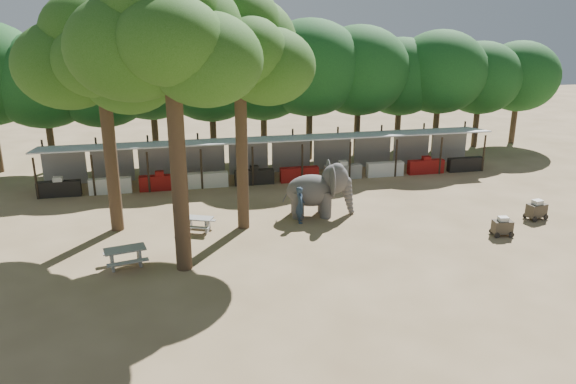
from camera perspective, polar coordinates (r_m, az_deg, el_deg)
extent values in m
plane|color=brown|center=(22.79, 5.15, -8.47)|extent=(100.00, 100.00, 0.00)
cube|color=#AFB1B7|center=(34.85, -1.49, 5.40)|extent=(28.00, 2.99, 0.39)
cylinder|color=#2D2319|center=(33.91, -22.45, 1.38)|extent=(0.12, 0.12, 2.40)
cylinder|color=#2D2319|center=(36.42, -21.80, 2.88)|extent=(0.12, 0.12, 2.80)
cube|color=black|center=(34.35, -22.23, 0.30)|extent=(2.38, 0.50, 0.90)
cube|color=gray|center=(36.47, -21.74, 2.25)|extent=(2.52, 0.12, 2.00)
cylinder|color=#2D2319|center=(33.49, -17.75, 1.71)|extent=(0.12, 0.12, 2.40)
cylinder|color=#2D2319|center=(36.04, -17.42, 3.20)|extent=(0.12, 0.12, 2.80)
cube|color=silver|center=(33.94, -17.59, 0.61)|extent=(2.38, 0.50, 0.90)
cube|color=gray|center=(36.09, -17.36, 2.56)|extent=(2.52, 0.12, 2.00)
cylinder|color=#2D2319|center=(33.31, -12.96, 2.03)|extent=(0.12, 0.12, 2.40)
cylinder|color=#2D2319|center=(35.87, -12.96, 3.50)|extent=(0.12, 0.12, 2.80)
cube|color=maroon|center=(33.76, -12.87, 0.92)|extent=(2.38, 0.50, 0.90)
cube|color=gray|center=(35.92, -12.92, 2.87)|extent=(2.52, 0.12, 2.00)
cylinder|color=#2D2319|center=(33.36, -8.15, 2.34)|extent=(0.12, 0.12, 2.40)
cylinder|color=#2D2319|center=(35.91, -8.49, 3.79)|extent=(0.12, 0.12, 2.80)
cube|color=silver|center=(33.81, -8.13, 1.23)|extent=(2.38, 0.50, 0.90)
cube|color=gray|center=(35.97, -8.46, 3.15)|extent=(2.52, 0.12, 2.00)
cylinder|color=#2D2319|center=(33.65, -3.39, 2.63)|extent=(0.12, 0.12, 2.40)
cylinder|color=#2D2319|center=(36.18, -4.06, 4.05)|extent=(0.12, 0.12, 2.80)
cube|color=black|center=(34.09, -3.44, 1.52)|extent=(2.38, 0.50, 0.90)
cube|color=gray|center=(36.23, -4.03, 3.42)|extent=(2.52, 0.12, 2.00)
cylinder|color=#2D2319|center=(34.16, 1.26, 2.90)|extent=(0.12, 0.12, 2.40)
cylinder|color=#2D2319|center=(36.66, 0.29, 4.28)|extent=(0.12, 0.12, 2.80)
cube|color=maroon|center=(34.60, 1.15, 1.80)|extent=(2.38, 0.50, 0.90)
cube|color=gray|center=(36.71, 0.30, 3.66)|extent=(2.52, 0.12, 2.00)
cylinder|color=#2D2319|center=(34.89, 5.74, 3.14)|extent=(0.12, 0.12, 2.40)
cylinder|color=#2D2319|center=(37.34, 4.50, 4.49)|extent=(0.12, 0.12, 2.80)
cube|color=gray|center=(35.32, 5.58, 2.06)|extent=(2.38, 0.50, 0.90)
cube|color=gray|center=(37.39, 4.51, 3.87)|extent=(2.52, 0.12, 2.00)
cylinder|color=#2D2319|center=(35.83, 10.02, 3.35)|extent=(0.12, 0.12, 2.40)
cylinder|color=#2D2319|center=(38.22, 8.55, 4.66)|extent=(0.12, 0.12, 2.80)
cube|color=silver|center=(36.24, 9.81, 2.30)|extent=(2.38, 0.50, 0.90)
cube|color=gray|center=(38.26, 8.54, 4.06)|extent=(2.52, 0.12, 2.00)
cylinder|color=#2D2319|center=(36.95, 14.06, 3.53)|extent=(0.12, 0.12, 2.40)
cylinder|color=#2D2319|center=(39.27, 12.39, 4.80)|extent=(0.12, 0.12, 2.80)
cube|color=maroon|center=(37.36, 13.81, 2.51)|extent=(2.38, 0.50, 0.90)
cube|color=gray|center=(39.32, 12.38, 4.21)|extent=(2.52, 0.12, 2.00)
cylinder|color=#2D2319|center=(38.25, 17.85, 3.68)|extent=(0.12, 0.12, 2.40)
cylinder|color=#2D2319|center=(40.49, 16.02, 4.91)|extent=(0.12, 0.12, 2.80)
cube|color=black|center=(38.64, 17.57, 2.70)|extent=(2.38, 0.50, 0.90)
cube|color=gray|center=(40.54, 16.01, 4.35)|extent=(2.52, 0.12, 2.00)
cylinder|color=#332316|center=(27.14, -17.76, 5.41)|extent=(0.60, 0.60, 9.20)
cone|color=#332316|center=(26.58, -18.73, 15.11)|extent=(0.57, 0.57, 2.88)
ellipsoid|color=#17470C|center=(27.14, -21.36, 11.95)|extent=(4.80, 4.80, 3.94)
ellipsoid|color=#17470C|center=(26.01, -15.80, 11.38)|extent=(4.20, 4.20, 3.44)
ellipsoid|color=#17470C|center=(27.69, -17.91, 13.65)|extent=(5.20, 5.20, 4.26)
ellipsoid|color=#17470C|center=(25.35, -18.79, 12.55)|extent=(3.80, 3.80, 3.12)
ellipsoid|color=#17470C|center=(26.81, -19.35, 15.11)|extent=(4.40, 4.40, 3.61)
cylinder|color=#332316|center=(21.99, -11.22, 4.70)|extent=(0.64, 0.64, 10.40)
cone|color=#332316|center=(21.42, -12.10, 18.35)|extent=(0.61, 0.61, 3.25)
ellipsoid|color=#17470C|center=(21.79, -15.62, 13.97)|extent=(4.80, 4.80, 3.94)
ellipsoid|color=#17470C|center=(20.94, -8.36, 13.19)|extent=(4.20, 4.20, 3.44)
ellipsoid|color=#17470C|center=(22.53, -11.44, 15.92)|extent=(5.20, 5.20, 4.26)
ellipsoid|color=#17470C|center=(20.14, -11.83, 14.81)|extent=(3.80, 3.80, 3.12)
ellipsoid|color=#17470C|center=(21.62, -12.91, 17.87)|extent=(4.40, 4.40, 3.61)
cylinder|color=#332316|center=(26.18, -4.77, 6.22)|extent=(0.56, 0.56, 9.60)
cone|color=#332316|center=(25.62, -5.06, 16.78)|extent=(0.53, 0.53, 3.00)
ellipsoid|color=#17470C|center=(25.86, -8.22, 13.48)|extent=(4.80, 4.80, 3.94)
ellipsoid|color=#17470C|center=(25.32, -2.01, 12.65)|extent=(4.20, 4.20, 3.44)
ellipsoid|color=#17470C|center=(26.77, -4.88, 15.04)|extent=(5.20, 5.20, 4.26)
ellipsoid|color=#17470C|center=(24.39, -4.59, 14.04)|extent=(3.80, 3.80, 3.12)
ellipsoid|color=#17470C|center=(25.79, -5.81, 16.68)|extent=(4.40, 4.40, 3.61)
cylinder|color=#332316|center=(40.67, -26.74, 4.40)|extent=(0.44, 0.44, 3.74)
cylinder|color=#332316|center=(39.94, -22.12, 4.79)|extent=(0.44, 0.44, 3.74)
ellipsoid|color=#123818|center=(39.34, -22.75, 9.97)|extent=(6.46, 5.95, 5.61)
cylinder|color=#332316|center=(39.49, -17.35, 5.17)|extent=(0.44, 0.44, 3.74)
ellipsoid|color=#123818|center=(38.88, -17.86, 10.41)|extent=(6.46, 5.95, 5.61)
cylinder|color=#332316|center=(39.31, -12.50, 5.51)|extent=(0.44, 0.44, 3.74)
ellipsoid|color=#123818|center=(38.70, -12.87, 10.79)|extent=(6.46, 5.95, 5.61)
cylinder|color=#332316|center=(39.41, -7.63, 5.81)|extent=(0.44, 0.44, 3.74)
ellipsoid|color=#123818|center=(38.80, -7.86, 11.09)|extent=(6.46, 5.95, 5.61)
cylinder|color=#332316|center=(39.79, -2.82, 6.07)|extent=(0.44, 0.44, 3.74)
ellipsoid|color=#123818|center=(39.19, -2.91, 11.30)|extent=(6.46, 5.95, 5.61)
cylinder|color=#332316|center=(40.45, 1.87, 6.28)|extent=(0.44, 0.44, 3.74)
ellipsoid|color=#123818|center=(39.86, 1.92, 11.43)|extent=(6.46, 5.95, 5.61)
cylinder|color=#332316|center=(41.36, 6.39, 6.44)|extent=(0.44, 0.44, 3.74)
ellipsoid|color=#123818|center=(40.78, 6.57, 11.47)|extent=(6.46, 5.95, 5.61)
cylinder|color=#332316|center=(42.52, 10.68, 6.56)|extent=(0.44, 0.44, 3.74)
ellipsoid|color=#123818|center=(41.96, 10.98, 11.45)|extent=(6.46, 5.95, 5.61)
cylinder|color=#332316|center=(43.90, 14.74, 6.64)|extent=(0.44, 0.44, 3.74)
ellipsoid|color=#123818|center=(43.35, 15.13, 11.37)|extent=(6.46, 5.95, 5.61)
cylinder|color=#332316|center=(45.48, 18.52, 6.68)|extent=(0.44, 0.44, 3.74)
ellipsoid|color=#123818|center=(44.96, 18.99, 11.24)|extent=(6.46, 5.95, 5.61)
cylinder|color=#332316|center=(47.25, 22.04, 6.69)|extent=(0.44, 0.44, 3.74)
ellipsoid|color=#123818|center=(46.74, 22.58, 11.08)|extent=(6.46, 5.95, 5.61)
ellipsoid|color=#434040|center=(28.68, 2.37, 0.16)|extent=(2.72, 1.80, 1.65)
cylinder|color=#434040|center=(28.44, 1.05, -1.35)|extent=(0.66, 0.66, 1.39)
cylinder|color=#434040|center=(29.18, 0.89, -0.84)|extent=(0.66, 0.66, 1.39)
cylinder|color=#434040|center=(28.61, 3.85, -1.27)|extent=(0.66, 0.66, 1.39)
cylinder|color=#434040|center=(29.34, 3.62, -0.76)|extent=(0.66, 0.66, 1.39)
ellipsoid|color=#434040|center=(28.68, 4.80, 1.35)|extent=(1.55, 1.31, 1.53)
ellipsoid|color=#434040|center=(27.92, 4.57, 0.97)|extent=(0.39, 1.28, 1.57)
ellipsoid|color=#434040|center=(29.33, 4.10, 1.83)|extent=(0.39, 1.28, 1.57)
cone|color=#434040|center=(29.13, 6.19, -0.61)|extent=(0.70, 0.70, 1.73)
imported|color=#26384C|center=(27.79, 1.25, -1.30)|extent=(0.51, 0.71, 1.86)
cube|color=gray|center=(24.06, -16.25, -5.60)|extent=(1.77, 1.09, 0.07)
cube|color=gray|center=(24.17, -17.45, -6.66)|extent=(0.24, 0.67, 0.77)
cube|color=gray|center=(24.28, -14.87, -6.30)|extent=(0.24, 0.67, 0.77)
cube|color=gray|center=(23.64, -15.96, -6.88)|extent=(1.67, 0.60, 0.05)
cube|color=gray|center=(24.74, -16.38, -5.77)|extent=(1.67, 0.60, 0.05)
cube|color=gray|center=(27.14, -9.12, -2.63)|extent=(1.52, 1.14, 0.06)
cube|color=gray|center=(27.42, -9.99, -3.22)|extent=(0.30, 0.54, 0.64)
cube|color=gray|center=(27.11, -8.17, -3.38)|extent=(0.30, 0.54, 0.64)
cube|color=gray|center=(26.80, -9.46, -3.55)|extent=(1.36, 0.76, 0.05)
cube|color=gray|center=(27.68, -8.73, -2.80)|extent=(1.36, 0.76, 0.05)
cube|color=#352D23|center=(28.21, 20.94, -3.33)|extent=(0.93, 0.62, 0.61)
cylinder|color=black|center=(27.92, 20.47, -4.16)|extent=(0.27, 0.08, 0.26)
cylinder|color=black|center=(28.23, 21.75, -4.08)|extent=(0.27, 0.08, 0.26)
cylinder|color=black|center=(28.40, 19.99, -3.73)|extent=(0.27, 0.08, 0.26)
cylinder|color=black|center=(28.70, 21.25, -3.65)|extent=(0.27, 0.08, 0.26)
cube|color=silver|center=(28.07, 21.03, -2.58)|extent=(0.47, 0.40, 0.22)
cube|color=#352D23|center=(31.04, 23.92, -1.70)|extent=(1.04, 0.75, 0.66)
cylinder|color=black|center=(30.68, 23.78, -2.57)|extent=(0.29, 0.11, 0.28)
cylinder|color=black|center=(31.22, 24.73, -2.35)|extent=(0.29, 0.11, 0.28)
cylinder|color=black|center=(31.07, 22.95, -2.21)|extent=(0.29, 0.11, 0.28)
cylinder|color=black|center=(31.61, 23.90, -2.00)|extent=(0.29, 0.11, 0.28)
cube|color=silver|center=(30.91, 24.02, -0.96)|extent=(0.54, 0.47, 0.24)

